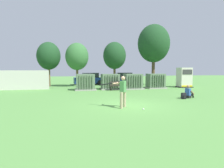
{
  "coord_description": "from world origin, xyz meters",
  "views": [
    {
      "loc": [
        -3.21,
        -10.74,
        2.12
      ],
      "look_at": [
        -0.17,
        3.5,
        1.0
      ],
      "focal_mm": 30.96,
      "sensor_mm": 36.0,
      "label": 1
    }
  ],
  "objects_px": {
    "transformer_east": "(156,81)",
    "generator_enclosure": "(184,78)",
    "sports_ball": "(143,109)",
    "park_bench": "(118,85)",
    "seated_spectator": "(189,93)",
    "transformer_mid_east": "(133,82)",
    "batter": "(122,90)",
    "parked_car_leftmost": "(90,79)",
    "parked_car_left_of_center": "(123,79)",
    "transformer_west": "(85,82)",
    "backpack": "(184,96)",
    "transformer_mid_west": "(110,82)"
  },
  "relations": [
    {
      "from": "batter",
      "to": "seated_spectator",
      "type": "height_order",
      "value": "batter"
    },
    {
      "from": "park_bench",
      "to": "backpack",
      "type": "distance_m",
      "value": 7.15
    },
    {
      "from": "transformer_east",
      "to": "seated_spectator",
      "type": "height_order",
      "value": "transformer_east"
    },
    {
      "from": "transformer_west",
      "to": "transformer_mid_east",
      "type": "bearing_deg",
      "value": -0.69
    },
    {
      "from": "transformer_west",
      "to": "transformer_east",
      "type": "bearing_deg",
      "value": 1.8
    },
    {
      "from": "transformer_mid_east",
      "to": "park_bench",
      "type": "distance_m",
      "value": 2.03
    },
    {
      "from": "transformer_mid_east",
      "to": "generator_enclosure",
      "type": "relative_size",
      "value": 0.91
    },
    {
      "from": "sports_ball",
      "to": "park_bench",
      "type": "bearing_deg",
      "value": 83.95
    },
    {
      "from": "transformer_east",
      "to": "batter",
      "type": "height_order",
      "value": "batter"
    },
    {
      "from": "generator_enclosure",
      "to": "sports_ball",
      "type": "relative_size",
      "value": 25.56
    },
    {
      "from": "transformer_mid_east",
      "to": "batter",
      "type": "distance_m",
      "value": 10.07
    },
    {
      "from": "park_bench",
      "to": "backpack",
      "type": "relative_size",
      "value": 4.14
    },
    {
      "from": "park_bench",
      "to": "backpack",
      "type": "height_order",
      "value": "park_bench"
    },
    {
      "from": "transformer_mid_east",
      "to": "sports_ball",
      "type": "relative_size",
      "value": 23.33
    },
    {
      "from": "transformer_east",
      "to": "backpack",
      "type": "distance_m",
      "value": 7.72
    },
    {
      "from": "sports_ball",
      "to": "backpack",
      "type": "distance_m",
      "value": 5.14
    },
    {
      "from": "seated_spectator",
      "to": "backpack",
      "type": "distance_m",
      "value": 0.71
    },
    {
      "from": "transformer_west",
      "to": "parked_car_left_of_center",
      "type": "height_order",
      "value": "same"
    },
    {
      "from": "transformer_east",
      "to": "batter",
      "type": "relative_size",
      "value": 1.21
    },
    {
      "from": "transformer_mid_east",
      "to": "batter",
      "type": "height_order",
      "value": "batter"
    },
    {
      "from": "transformer_mid_east",
      "to": "transformer_west",
      "type": "bearing_deg",
      "value": 179.31
    },
    {
      "from": "batter",
      "to": "seated_spectator",
      "type": "relative_size",
      "value": 1.81
    },
    {
      "from": "transformer_mid_west",
      "to": "seated_spectator",
      "type": "height_order",
      "value": "transformer_mid_west"
    },
    {
      "from": "generator_enclosure",
      "to": "transformer_east",
      "type": "bearing_deg",
      "value": -174.38
    },
    {
      "from": "transformer_mid_west",
      "to": "sports_ball",
      "type": "distance_m",
      "value": 10.5
    },
    {
      "from": "generator_enclosure",
      "to": "seated_spectator",
      "type": "distance_m",
      "value": 8.87
    },
    {
      "from": "park_bench",
      "to": "generator_enclosure",
      "type": "bearing_deg",
      "value": 10.74
    },
    {
      "from": "backpack",
      "to": "parked_car_leftmost",
      "type": "relative_size",
      "value": 0.1
    },
    {
      "from": "transformer_mid_west",
      "to": "transformer_mid_east",
      "type": "relative_size",
      "value": 1.0
    },
    {
      "from": "transformer_mid_east",
      "to": "parked_car_leftmost",
      "type": "distance_m",
      "value": 8.12
    },
    {
      "from": "park_bench",
      "to": "transformer_mid_west",
      "type": "bearing_deg",
      "value": 118.75
    },
    {
      "from": "parked_car_leftmost",
      "to": "parked_car_left_of_center",
      "type": "bearing_deg",
      "value": 2.98
    },
    {
      "from": "transformer_mid_east",
      "to": "parked_car_leftmost",
      "type": "relative_size",
      "value": 0.49
    },
    {
      "from": "sports_ball",
      "to": "seated_spectator",
      "type": "xyz_separation_m",
      "value": [
        4.81,
        3.28,
        0.33
      ]
    },
    {
      "from": "transformer_east",
      "to": "park_bench",
      "type": "xyz_separation_m",
      "value": [
        -4.53,
        -1.2,
        -0.25
      ]
    },
    {
      "from": "sports_ball",
      "to": "parked_car_left_of_center",
      "type": "height_order",
      "value": "parked_car_left_of_center"
    },
    {
      "from": "transformer_east",
      "to": "seated_spectator",
      "type": "bearing_deg",
      "value": -95.6
    },
    {
      "from": "seated_spectator",
      "to": "backpack",
      "type": "bearing_deg",
      "value": -152.12
    },
    {
      "from": "seated_spectator",
      "to": "parked_car_left_of_center",
      "type": "height_order",
      "value": "parked_car_left_of_center"
    },
    {
      "from": "transformer_west",
      "to": "transformer_east",
      "type": "relative_size",
      "value": 1.0
    },
    {
      "from": "transformer_mid_east",
      "to": "parked_car_left_of_center",
      "type": "xyz_separation_m",
      "value": [
        0.98,
        7.36,
        -0.04
      ]
    },
    {
      "from": "parked_car_leftmost",
      "to": "backpack",
      "type": "bearing_deg",
      "value": -69.67
    },
    {
      "from": "seated_spectator",
      "to": "parked_car_leftmost",
      "type": "height_order",
      "value": "parked_car_leftmost"
    },
    {
      "from": "transformer_east",
      "to": "generator_enclosure",
      "type": "xyz_separation_m",
      "value": [
        3.76,
        0.37,
        0.35
      ]
    },
    {
      "from": "transformer_mid_west",
      "to": "sports_ball",
      "type": "relative_size",
      "value": 23.33
    },
    {
      "from": "park_bench",
      "to": "seated_spectator",
      "type": "xyz_separation_m",
      "value": [
        3.82,
        -6.05,
        -0.16
      ]
    },
    {
      "from": "parked_car_leftmost",
      "to": "transformer_west",
      "type": "bearing_deg",
      "value": -98.89
    },
    {
      "from": "backpack",
      "to": "transformer_east",
      "type": "bearing_deg",
      "value": 80.09
    },
    {
      "from": "parked_car_leftmost",
      "to": "transformer_east",
      "type": "bearing_deg",
      "value": -45.64
    },
    {
      "from": "transformer_west",
      "to": "sports_ball",
      "type": "distance_m",
      "value": 10.56
    }
  ]
}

